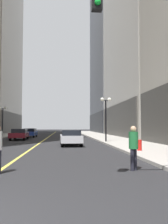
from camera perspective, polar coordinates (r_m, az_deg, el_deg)
The scene contains 10 objects.
ground_plane at distance 38.88m, azimuth -8.13°, elevation -5.68°, with size 200.00×200.00×0.00m, color #262628.
sidewalk_right at distance 39.26m, azimuth 4.03°, elevation -5.58°, with size 4.50×78.00×0.15m, color #ADA8A0.
lane_centre_stripe at distance 38.88m, azimuth -8.13°, elevation -5.68°, with size 0.16×70.00×0.01m, color #E5D64C.
car_silver at distance 20.99m, azimuth -3.13°, elevation -5.76°, with size 1.84×4.74×1.32m.
car_maroon at distance 30.76m, azimuth -14.66°, elevation -4.89°, with size 1.97×4.84×1.32m.
car_blue at distance 37.66m, azimuth -12.33°, elevation -4.62°, with size 1.81×4.52×1.32m.
pedestrian_in_green_parka at distance 9.33m, azimuth 11.34°, elevation -7.37°, with size 0.48×0.48×1.62m.
street_lamp_left_far at distance 37.19m, azimuth -18.23°, elevation -0.64°, with size 1.06×0.36×4.43m.
street_lamp_right_mid at distance 24.22m, azimuth 5.04°, elevation 0.57°, with size 1.06×0.36×4.43m.
fire_hydrant_right at distance 15.49m, azimuth 12.67°, elevation -7.73°, with size 0.28×0.28×0.80m, color red.
Camera 1 is at (2.31, -3.78, 1.60)m, focal length 39.64 mm.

